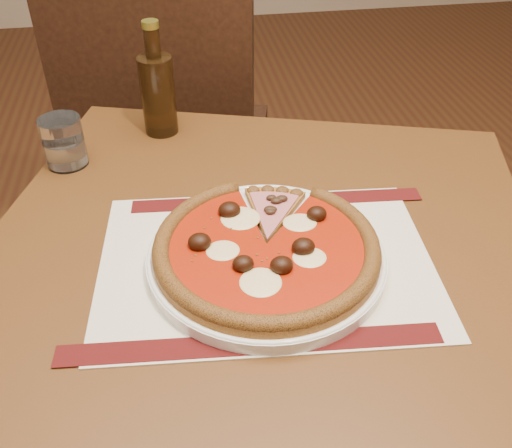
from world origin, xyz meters
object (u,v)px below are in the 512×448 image
(table, at_px, (258,299))
(pizza, at_px, (266,246))
(chair_far, at_px, (170,135))
(plate, at_px, (266,257))
(bottle, at_px, (158,91))
(water_glass, at_px, (64,142))

(table, xyz_separation_m, pizza, (0.01, -0.03, 0.13))
(chair_far, distance_m, plate, 0.78)
(chair_far, distance_m, bottle, 0.44)
(water_glass, bearing_deg, chair_far, 67.58)
(chair_far, bearing_deg, table, 113.91)
(chair_far, height_order, water_glass, chair_far)
(table, relative_size, chair_far, 1.03)
(chair_far, relative_size, bottle, 4.64)
(water_glass, distance_m, bottle, 0.19)
(plate, bearing_deg, water_glass, 133.41)
(pizza, distance_m, bottle, 0.43)
(pizza, relative_size, bottle, 1.48)
(table, relative_size, pizza, 3.24)
(chair_far, distance_m, pizza, 0.78)
(bottle, bearing_deg, table, -71.60)
(plate, distance_m, bottle, 0.43)
(table, distance_m, chair_far, 0.72)
(plate, xyz_separation_m, water_glass, (-0.30, 0.31, 0.03))
(chair_far, xyz_separation_m, bottle, (-0.01, -0.34, 0.28))
(table, distance_m, pizza, 0.14)
(table, bearing_deg, pizza, -79.53)
(plate, bearing_deg, table, 100.67)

